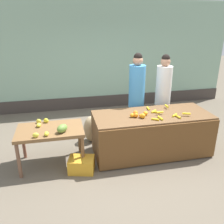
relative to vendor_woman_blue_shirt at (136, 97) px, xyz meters
The scene contains 11 objects.
ground_plane 1.25m from the vendor_woman_blue_shirt, 119.59° to the right, with size 24.00×24.00×0.00m, color #665B4C.
market_wall_back 2.35m from the vendor_woman_blue_shirt, 100.06° to the left, with size 7.88×0.23×3.04m.
fruit_stall_counter 0.91m from the vendor_woman_blue_shirt, 82.27° to the right, with size 2.26×0.94×0.83m.
side_table_wooden 1.99m from the vendor_woman_blue_shirt, 158.93° to the right, with size 1.17×0.74×0.71m.
banana_bunch_pile 0.84m from the vendor_woman_blue_shirt, 68.88° to the right, with size 0.79×0.68×0.07m.
orange_pile 0.81m from the vendor_woman_blue_shirt, 104.55° to the right, with size 0.36×0.27×0.09m.
mango_papaya_pile 1.94m from the vendor_woman_blue_shirt, 155.73° to the right, with size 0.61×0.68×0.14m.
vendor_woman_blue_shirt is the anchor object (origin of this frame).
vendor_woman_white_shirt 0.65m from the vendor_woman_blue_shirt, ahead, with size 0.34×0.34×1.84m.
produce_crate 1.90m from the vendor_woman_blue_shirt, 141.16° to the right, with size 0.44×0.32×0.26m, color gold.
produce_sack 1.20m from the vendor_woman_blue_shirt, behind, with size 0.36×0.30×0.58m, color tan.
Camera 1 is at (-1.18, -3.98, 2.52)m, focal length 38.22 mm.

